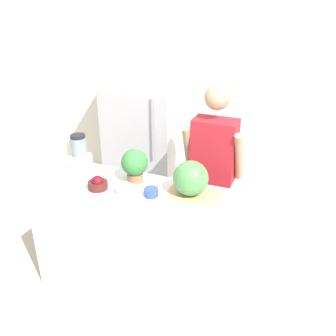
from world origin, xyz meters
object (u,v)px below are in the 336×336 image
(watermelon, at_px, (191,178))
(bowl_cherries, at_px, (98,184))
(person, at_px, (213,173))
(potted_plant, at_px, (135,164))
(blender, at_px, (80,152))
(refrigerator, at_px, (147,131))
(bowl_small_blue, at_px, (151,192))
(bowl_cream, at_px, (125,189))

(watermelon, relative_size, bowl_cherries, 1.71)
(person, height_order, potted_plant, person)
(person, distance_m, blender, 1.18)
(refrigerator, distance_m, bowl_small_blue, 1.40)
(refrigerator, xyz_separation_m, potted_plant, (0.40, -1.09, 0.15))
(person, xyz_separation_m, watermelon, (-0.04, -0.52, 0.19))
(person, xyz_separation_m, bowl_cherries, (-0.75, -0.69, 0.09))
(potted_plant, bearing_deg, person, 41.64)
(refrigerator, distance_m, blender, 1.06)
(bowl_cherries, height_order, bowl_cream, bowl_cherries)
(refrigerator, relative_size, bowl_cherries, 11.36)
(watermelon, xyz_separation_m, bowl_cherries, (-0.71, -0.17, -0.11))
(watermelon, relative_size, potted_plant, 0.96)
(watermelon, relative_size, bowl_cream, 1.78)
(blender, bearing_deg, refrigerator, 80.79)
(bowl_cherries, relative_size, blender, 0.51)
(blender, relative_size, potted_plant, 1.09)
(bowl_cream, relative_size, potted_plant, 0.54)
(watermelon, xyz_separation_m, bowl_small_blue, (-0.27, -0.12, -0.12))
(bowl_cream, distance_m, bowl_small_blue, 0.20)
(watermelon, height_order, bowl_small_blue, watermelon)
(refrigerator, xyz_separation_m, person, (0.92, -0.62, -0.05))
(person, height_order, bowl_cherries, person)
(bowl_cream, bearing_deg, refrigerator, 107.75)
(refrigerator, relative_size, watermelon, 6.63)
(watermelon, relative_size, blender, 0.88)
(refrigerator, xyz_separation_m, bowl_small_blue, (0.62, -1.26, 0.03))
(bowl_cherries, relative_size, potted_plant, 0.56)
(watermelon, distance_m, bowl_cherries, 0.74)
(person, height_order, watermelon, person)
(refrigerator, height_order, blender, refrigerator)
(blender, bearing_deg, watermelon, -5.63)
(bowl_small_blue, relative_size, potted_plant, 0.39)
(refrigerator, xyz_separation_m, bowl_cream, (0.41, -1.30, 0.03))
(bowl_small_blue, distance_m, potted_plant, 0.30)
(bowl_cream, relative_size, blender, 0.49)
(bowl_small_blue, xyz_separation_m, potted_plant, (-0.22, 0.17, 0.12))
(bowl_small_blue, bearing_deg, watermelon, 24.11)
(refrigerator, bearing_deg, bowl_small_blue, -63.92)
(bowl_cream, bearing_deg, person, 53.04)
(refrigerator, distance_m, watermelon, 1.45)
(bowl_cherries, relative_size, bowl_cream, 1.04)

